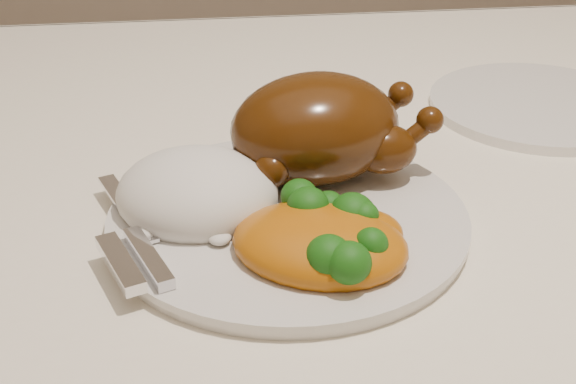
{
  "coord_description": "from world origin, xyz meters",
  "views": [
    {
      "loc": [
        -0.2,
        -0.61,
        1.11
      ],
      "look_at": [
        -0.13,
        -0.06,
        0.8
      ],
      "focal_mm": 50.0,
      "sensor_mm": 36.0,
      "label": 1
    }
  ],
  "objects": [
    {
      "name": "dinner_plate",
      "position": [
        -0.13,
        -0.06,
        0.77
      ],
      "size": [
        0.37,
        0.37,
        0.01
      ],
      "primitive_type": "cylinder",
      "rotation": [
        0.0,
        0.0,
        -0.42
      ],
      "color": "silver",
      "rests_on": "tablecloth"
    },
    {
      "name": "cutlery",
      "position": [
        -0.25,
        -0.1,
        0.79
      ],
      "size": [
        0.07,
        0.18,
        0.01
      ],
      "rotation": [
        0.0,
        0.0,
        0.36
      ],
      "color": "silver",
      "rests_on": "dinner_plate"
    },
    {
      "name": "dining_table",
      "position": [
        0.0,
        0.0,
        0.67
      ],
      "size": [
        1.6,
        0.9,
        0.76
      ],
      "color": "brown",
      "rests_on": "floor"
    },
    {
      "name": "rice_mound",
      "position": [
        -0.2,
        -0.05,
        0.79
      ],
      "size": [
        0.16,
        0.15,
        0.07
      ],
      "rotation": [
        0.0,
        0.0,
        -0.26
      ],
      "color": "white",
      "rests_on": "dinner_plate"
    },
    {
      "name": "side_plate",
      "position": [
        0.16,
        0.14,
        0.77
      ],
      "size": [
        0.24,
        0.24,
        0.01
      ],
      "primitive_type": "cylinder",
      "rotation": [
        0.0,
        0.0,
        -0.05
      ],
      "color": "silver",
      "rests_on": "tablecloth"
    },
    {
      "name": "mac_and_cheese",
      "position": [
        -0.11,
        -0.12,
        0.79
      ],
      "size": [
        0.16,
        0.14,
        0.05
      ],
      "rotation": [
        0.0,
        0.0,
        -0.41
      ],
      "color": "#B1510B",
      "rests_on": "dinner_plate"
    },
    {
      "name": "roast_chicken",
      "position": [
        -0.09,
        0.0,
        0.82
      ],
      "size": [
        0.19,
        0.13,
        0.09
      ],
      "rotation": [
        0.0,
        0.0,
        0.18
      ],
      "color": "#4C2708",
      "rests_on": "dinner_plate"
    },
    {
      "name": "tablecloth",
      "position": [
        0.0,
        0.0,
        0.74
      ],
      "size": [
        1.73,
        1.03,
        0.18
      ],
      "color": "white",
      "rests_on": "dining_table"
    }
  ]
}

